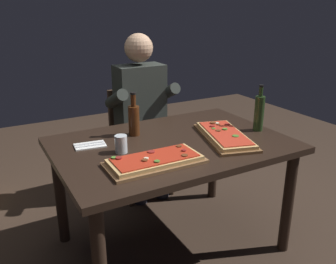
# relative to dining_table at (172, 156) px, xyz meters

# --- Properties ---
(ground_plane) EXTENTS (6.40, 6.40, 0.00)m
(ground_plane) POSITION_rel_dining_table_xyz_m (0.00, 0.00, -0.64)
(ground_plane) COLOR #38281E
(dining_table) EXTENTS (1.40, 0.96, 0.74)m
(dining_table) POSITION_rel_dining_table_xyz_m (0.00, 0.00, 0.00)
(dining_table) COLOR black
(dining_table) RESTS_ON ground_plane
(pizza_rectangular_front) EXTENTS (0.52, 0.25, 0.05)m
(pizza_rectangular_front) POSITION_rel_dining_table_xyz_m (-0.24, -0.23, 0.11)
(pizza_rectangular_front) COLOR brown
(pizza_rectangular_front) RESTS_ON dining_table
(pizza_rectangular_left) EXTENTS (0.39, 0.59, 0.05)m
(pizza_rectangular_left) POSITION_rel_dining_table_xyz_m (0.32, -0.11, 0.11)
(pizza_rectangular_left) COLOR brown
(pizza_rectangular_left) RESTS_ON dining_table
(wine_bottle_dark) EXTENTS (0.07, 0.07, 0.28)m
(wine_bottle_dark) POSITION_rel_dining_table_xyz_m (-0.15, 0.23, 0.20)
(wine_bottle_dark) COLOR #47230F
(wine_bottle_dark) RESTS_ON dining_table
(oil_bottle_amber) EXTENTS (0.06, 0.06, 0.31)m
(oil_bottle_amber) POSITION_rel_dining_table_xyz_m (0.61, -0.09, 0.22)
(oil_bottle_amber) COLOR #233819
(oil_bottle_amber) RESTS_ON dining_table
(tumbler_near_camera) EXTENTS (0.07, 0.07, 0.10)m
(tumbler_near_camera) POSITION_rel_dining_table_xyz_m (-0.33, -0.00, 0.14)
(tumbler_near_camera) COLOR silver
(tumbler_near_camera) RESTS_ON dining_table
(napkin_cutlery_set) EXTENTS (0.19, 0.13, 0.01)m
(napkin_cutlery_set) POSITION_rel_dining_table_xyz_m (-0.46, 0.18, 0.10)
(napkin_cutlery_set) COLOR white
(napkin_cutlery_set) RESTS_ON dining_table
(diner_chair) EXTENTS (0.44, 0.44, 0.87)m
(diner_chair) POSITION_rel_dining_table_xyz_m (0.15, 0.86, -0.16)
(diner_chair) COLOR #3D2B1E
(diner_chair) RESTS_ON ground_plane
(seated_diner) EXTENTS (0.53, 0.41, 1.33)m
(seated_diner) POSITION_rel_dining_table_xyz_m (0.15, 0.74, 0.10)
(seated_diner) COLOR #23232D
(seated_diner) RESTS_ON ground_plane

